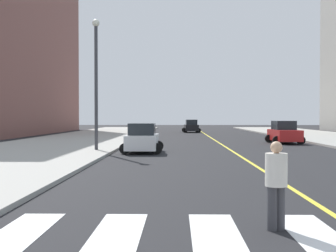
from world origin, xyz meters
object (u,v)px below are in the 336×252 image
(pedestrian_crossing, at_px, (276,181))
(street_lamp, at_px, (96,73))
(car_red_nearest, at_px, (284,133))
(car_black_third, at_px, (191,126))
(car_white_second, at_px, (142,139))

(pedestrian_crossing, xyz_separation_m, street_lamp, (-6.76, 17.96, 3.82))
(car_red_nearest, bearing_deg, car_black_third, -76.40)
(car_black_third, height_order, pedestrian_crossing, car_black_third)
(car_black_third, bearing_deg, car_red_nearest, -76.93)
(car_red_nearest, bearing_deg, pedestrian_crossing, 74.16)
(pedestrian_crossing, bearing_deg, car_black_third, 67.09)
(car_black_third, distance_m, pedestrian_crossing, 51.20)
(car_black_third, relative_size, pedestrian_crossing, 2.37)
(car_white_second, height_order, pedestrian_crossing, car_white_second)
(car_white_second, height_order, street_lamp, street_lamp)
(street_lamp, bearing_deg, car_white_second, -5.64)
(car_red_nearest, xyz_separation_m, street_lamp, (-13.47, -9.03, 3.89))
(car_red_nearest, height_order, car_black_third, car_red_nearest)
(car_black_third, xyz_separation_m, street_lamp, (-6.76, -33.24, 3.93))
(car_white_second, bearing_deg, street_lamp, 174.25)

